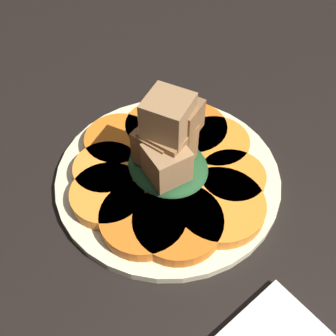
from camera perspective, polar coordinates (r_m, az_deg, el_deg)
table_slab at (r=48.76cm, az=-0.00°, el=-2.32°), size 120.00×120.00×2.00cm
plate at (r=47.56cm, az=-0.00°, el=-1.21°), size 25.14×25.14×1.05cm
carrot_slice_0 at (r=50.80cm, az=3.11°, el=5.20°), size 8.66×8.66×1.40cm
carrot_slice_1 at (r=50.99cm, az=-0.99°, el=5.49°), size 8.53×8.53×1.40cm
carrot_slice_2 at (r=49.77cm, az=-6.67°, el=3.65°), size 7.99×7.99×1.40cm
carrot_slice_3 at (r=47.06cm, az=-8.31°, el=-0.23°), size 7.35×7.35×1.40cm
carrot_slice_4 at (r=44.91cm, az=-8.15°, el=-3.65°), size 7.96×7.96×1.40cm
carrot_slice_5 at (r=42.88cm, az=-3.36°, el=-6.85°), size 8.96×8.96×1.40cm
carrot_slice_6 at (r=42.57cm, az=1.35°, el=-7.37°), size 9.21×9.21×1.40cm
carrot_slice_7 at (r=43.98cm, az=7.05°, el=-5.12°), size 9.42×9.42×1.40cm
carrot_slice_8 at (r=46.37cm, az=8.70°, el=-1.34°), size 7.22×7.22×1.40cm
carrot_slice_9 at (r=49.46cm, az=6.43°, el=3.29°), size 7.89×7.89×1.40cm
center_pile at (r=43.93cm, az=0.03°, el=2.65°), size 9.40×8.46×10.89cm
fork at (r=48.15cm, az=5.76°, el=0.77°), size 16.56×8.87×0.40cm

